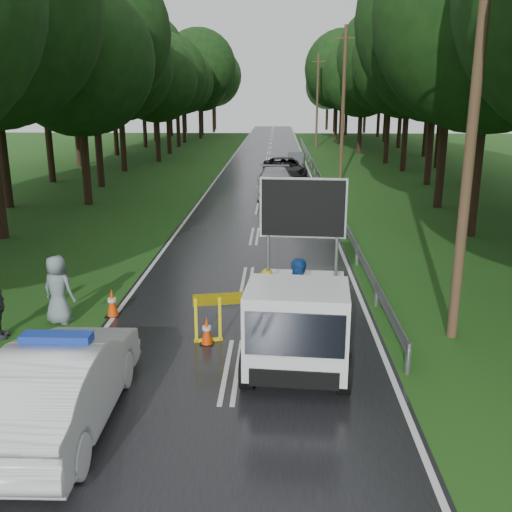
{
  "coord_description": "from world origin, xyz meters",
  "views": [
    {
      "loc": [
        0.93,
        -10.99,
        5.65
      ],
      "look_at": [
        0.35,
        4.41,
        1.3
      ],
      "focal_mm": 40.0,
      "sensor_mm": 36.0,
      "label": 1
    }
  ],
  "objects_px": {
    "police_sedan": "(61,384)",
    "officer": "(266,301)",
    "queue_car_first": "(311,203)",
    "queue_car_third": "(284,169)",
    "queue_car_fourth": "(296,161)",
    "barrier": "(255,303)",
    "work_truck": "(299,316)",
    "queue_car_second": "(275,182)",
    "civilian": "(300,298)"
  },
  "relations": [
    {
      "from": "police_sedan",
      "to": "queue_car_second",
      "type": "height_order",
      "value": "police_sedan"
    },
    {
      "from": "work_truck",
      "to": "queue_car_second",
      "type": "bearing_deg",
      "value": 96.05
    },
    {
      "from": "queue_car_first",
      "to": "work_truck",
      "type": "bearing_deg",
      "value": -87.33
    },
    {
      "from": "police_sedan",
      "to": "officer",
      "type": "distance_m",
      "value": 5.44
    },
    {
      "from": "queue_car_second",
      "to": "queue_car_fourth",
      "type": "bearing_deg",
      "value": 81.46
    },
    {
      "from": "barrier",
      "to": "queue_car_second",
      "type": "bearing_deg",
      "value": 76.79
    },
    {
      "from": "police_sedan",
      "to": "officer",
      "type": "xyz_separation_m",
      "value": [
        3.49,
        4.18,
        0.04
      ]
    },
    {
      "from": "barrier",
      "to": "queue_car_fourth",
      "type": "relative_size",
      "value": 0.75
    },
    {
      "from": "police_sedan",
      "to": "civilian",
      "type": "distance_m",
      "value": 5.97
    },
    {
      "from": "police_sedan",
      "to": "barrier",
      "type": "height_order",
      "value": "police_sedan"
    },
    {
      "from": "police_sedan",
      "to": "civilian",
      "type": "relative_size",
      "value": 2.53
    },
    {
      "from": "work_truck",
      "to": "queue_car_fourth",
      "type": "bearing_deg",
      "value": 92.79
    },
    {
      "from": "civilian",
      "to": "queue_car_fourth",
      "type": "distance_m",
      "value": 33.08
    },
    {
      "from": "barrier",
      "to": "queue_car_first",
      "type": "xyz_separation_m",
      "value": [
        2.12,
        14.59,
        -0.25
      ]
    },
    {
      "from": "work_truck",
      "to": "queue_car_third",
      "type": "bearing_deg",
      "value": 94.49
    },
    {
      "from": "barrier",
      "to": "queue_car_first",
      "type": "bearing_deg",
      "value": 69.58
    },
    {
      "from": "work_truck",
      "to": "queue_car_first",
      "type": "xyz_separation_m",
      "value": [
        1.12,
        15.67,
        -0.37
      ]
    },
    {
      "from": "queue_car_fourth",
      "to": "civilian",
      "type": "bearing_deg",
      "value": -87.17
    },
    {
      "from": "work_truck",
      "to": "queue_car_third",
      "type": "distance_m",
      "value": 27.67
    },
    {
      "from": "barrier",
      "to": "queue_car_third",
      "type": "bearing_deg",
      "value": 75.78
    },
    {
      "from": "police_sedan",
      "to": "queue_car_fourth",
      "type": "distance_m",
      "value": 37.57
    },
    {
      "from": "work_truck",
      "to": "officer",
      "type": "xyz_separation_m",
      "value": [
        -0.74,
        1.41,
        -0.2
      ]
    },
    {
      "from": "police_sedan",
      "to": "work_truck",
      "type": "height_order",
      "value": "work_truck"
    },
    {
      "from": "queue_car_first",
      "to": "barrier",
      "type": "bearing_deg",
      "value": -91.51
    },
    {
      "from": "police_sedan",
      "to": "queue_car_first",
      "type": "distance_m",
      "value": 19.2
    },
    {
      "from": "officer",
      "to": "queue_car_fourth",
      "type": "bearing_deg",
      "value": -98.32
    },
    {
      "from": "officer",
      "to": "civilian",
      "type": "height_order",
      "value": "civilian"
    },
    {
      "from": "queue_car_first",
      "to": "queue_car_fourth",
      "type": "relative_size",
      "value": 1.01
    },
    {
      "from": "officer",
      "to": "queue_car_third",
      "type": "distance_m",
      "value": 26.27
    },
    {
      "from": "barrier",
      "to": "civilian",
      "type": "relative_size",
      "value": 1.49
    },
    {
      "from": "barrier",
      "to": "queue_car_first",
      "type": "height_order",
      "value": "queue_car_first"
    },
    {
      "from": "queue_car_third",
      "to": "queue_car_second",
      "type": "bearing_deg",
      "value": -101.91
    },
    {
      "from": "officer",
      "to": "queue_car_fourth",
      "type": "height_order",
      "value": "officer"
    },
    {
      "from": "queue_car_fourth",
      "to": "officer",
      "type": "bearing_deg",
      "value": -88.58
    },
    {
      "from": "queue_car_first",
      "to": "queue_car_third",
      "type": "xyz_separation_m",
      "value": [
        -1.16,
        12.0,
        0.12
      ]
    },
    {
      "from": "civilian",
      "to": "queue_car_fourth",
      "type": "bearing_deg",
      "value": 91.2
    },
    {
      "from": "police_sedan",
      "to": "officer",
      "type": "relative_size",
      "value": 2.89
    },
    {
      "from": "work_truck",
      "to": "police_sedan",
      "type": "bearing_deg",
      "value": -142.36
    },
    {
      "from": "police_sedan",
      "to": "civilian",
      "type": "bearing_deg",
      "value": -137.11
    },
    {
      "from": "police_sedan",
      "to": "queue_car_fourth",
      "type": "relative_size",
      "value": 1.26
    },
    {
      "from": "queue_car_third",
      "to": "queue_car_fourth",
      "type": "xyz_separation_m",
      "value": [
        1.01,
        6.77,
        -0.15
      ]
    },
    {
      "from": "civilian",
      "to": "queue_car_third",
      "type": "distance_m",
      "value": 26.3
    },
    {
      "from": "queue_car_first",
      "to": "queue_car_fourth",
      "type": "bearing_deg",
      "value": 97.21
    },
    {
      "from": "police_sedan",
      "to": "queue_car_third",
      "type": "height_order",
      "value": "police_sedan"
    },
    {
      "from": "queue_car_second",
      "to": "queue_car_third",
      "type": "bearing_deg",
      "value": 83.05
    },
    {
      "from": "police_sedan",
      "to": "queue_car_first",
      "type": "height_order",
      "value": "police_sedan"
    },
    {
      "from": "queue_car_third",
      "to": "police_sedan",
      "type": "bearing_deg",
      "value": -104.22
    },
    {
      "from": "police_sedan",
      "to": "officer",
      "type": "bearing_deg",
      "value": -130.88
    },
    {
      "from": "barrier",
      "to": "queue_car_third",
      "type": "distance_m",
      "value": 26.6
    },
    {
      "from": "officer",
      "to": "barrier",
      "type": "bearing_deg",
      "value": 46.03
    }
  ]
}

